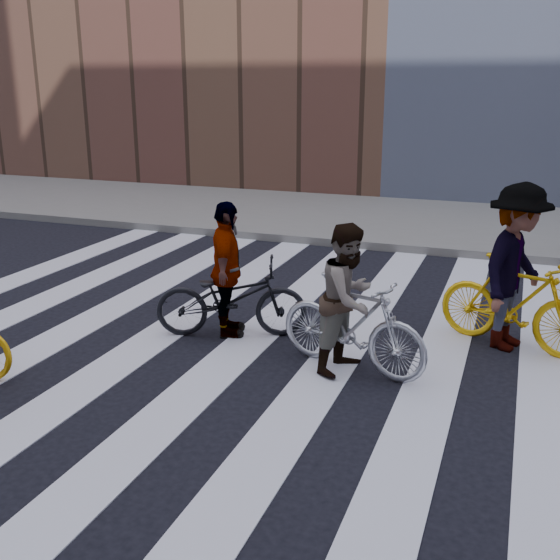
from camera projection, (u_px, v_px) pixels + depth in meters
The scene contains 9 objects.
ground at pixel (203, 340), 7.85m from camera, with size 100.00×100.00×0.00m, color black.
sidewalk_far at pixel (356, 218), 14.56m from camera, with size 100.00×5.00×0.15m, color gray.
zebra_crosswalk at pixel (203, 339), 7.85m from camera, with size 8.25×10.00×0.01m.
bike_silver_mid at pixel (352, 324), 6.89m from camera, with size 0.49×1.73×1.04m, color silver.
bike_yellow_right at pixel (516, 303), 7.47m from camera, with size 0.51×1.80×1.08m, color yellow.
bike_dark_rear at pixel (231, 298), 7.86m from camera, with size 0.63×1.81×0.95m, color black.
rider_mid at pixel (348, 298), 6.82m from camera, with size 0.78×0.61×1.60m, color slate.
rider_right at pixel (515, 268), 7.37m from camera, with size 1.24×0.71×1.92m, color slate.
rider_rear at pixel (227, 270), 7.77m from camera, with size 0.96×0.40×1.64m, color slate.
Camera 1 is at (3.43, -6.52, 2.95)m, focal length 42.00 mm.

